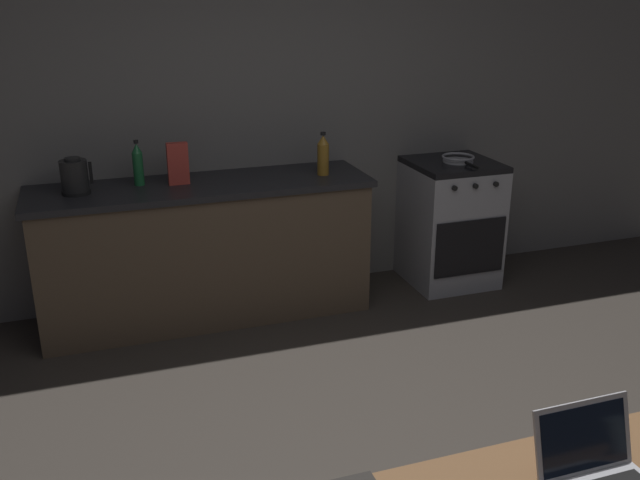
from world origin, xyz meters
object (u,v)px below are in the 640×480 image
frying_pan (459,159)px  bottle (323,155)px  electric_kettle (75,177)px  stove_oven (450,222)px  laptop (602,478)px  cereal_box (178,164)px  bottle_b (138,164)px

frying_pan → bottle: bearing=-178.9°
electric_kettle → stove_oven: bearing=-0.1°
laptop → cereal_box: size_ratio=1.21×
laptop → bottle: bearing=78.3°
bottle → frying_pan: bearing=1.1°
stove_oven → cereal_box: cereal_box is taller
cereal_box → bottle_b: bearing=165.9°
laptop → bottle_b: (-0.96, 3.12, 0.25)m
bottle → frying_pan: size_ratio=0.70×
bottle → bottle_b: (-1.18, 0.13, 0.00)m
bottle_b → laptop: bearing=-72.9°
laptop → bottle: 3.01m
stove_oven → bottle: bottle is taller
stove_oven → electric_kettle: (-2.56, 0.00, 0.56)m
electric_kettle → cereal_box: (0.62, 0.02, 0.03)m
laptop → electric_kettle: 3.33m
stove_oven → bottle_b: bottle_b is taller
stove_oven → cereal_box: bearing=179.3°
stove_oven → cereal_box: size_ratio=3.46×
laptop → electric_kettle: (-1.34, 3.04, 0.22)m
laptop → stove_oven: bearing=60.5°
electric_kettle → bottle: size_ratio=0.78×
electric_kettle → bottle: bearing=-1.8°
frying_pan → cereal_box: size_ratio=1.53×
cereal_box → bottle_b: bottle_b is taller
electric_kettle → bottle: bottle is taller
stove_oven → laptop: 3.29m
electric_kettle → bottle_b: (0.38, 0.08, 0.03)m
laptop → bottle_b: bottle_b is taller
bottle → stove_oven: bearing=2.7°
electric_kettle → bottle_b: bottle_b is taller
laptop → cereal_box: (-0.72, 3.06, 0.25)m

